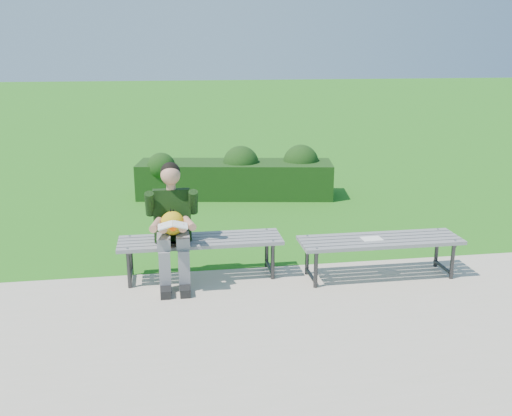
{
  "coord_description": "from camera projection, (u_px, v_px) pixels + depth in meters",
  "views": [
    {
      "loc": [
        -0.8,
        -6.16,
        2.51
      ],
      "look_at": [
        0.16,
        -0.11,
        0.78
      ],
      "focal_mm": 40.0,
      "sensor_mm": 36.0,
      "label": 1
    }
  ],
  "objects": [
    {
      "name": "paper_sheet",
      "position": [
        372.0,
        239.0,
        6.29
      ],
      "size": [
        0.23,
        0.17,
        0.01
      ],
      "color": "white",
      "rests_on": "bench_right"
    },
    {
      "name": "ground",
      "position": [
        241.0,
        270.0,
        6.66
      ],
      "size": [
        80.0,
        80.0,
        0.0
      ],
      "color": "#357725",
      "rests_on": "ground"
    },
    {
      "name": "bench_right",
      "position": [
        380.0,
        243.0,
        6.32
      ],
      "size": [
        1.8,
        0.5,
        0.46
      ],
      "color": "gray",
      "rests_on": "walkway"
    },
    {
      "name": "seated_boy",
      "position": [
        172.0,
        221.0,
        6.1
      ],
      "size": [
        0.56,
        0.76,
        1.31
      ],
      "color": "slate",
      "rests_on": "walkway"
    },
    {
      "name": "bench_left",
      "position": [
        201.0,
        243.0,
        6.32
      ],
      "size": [
        1.8,
        0.5,
        0.46
      ],
      "color": "gray",
      "rests_on": "walkway"
    },
    {
      "name": "walkway",
      "position": [
        267.0,
        343.0,
        4.99
      ],
      "size": [
        30.0,
        3.5,
        0.02
      ],
      "color": "#B4A895",
      "rests_on": "ground"
    },
    {
      "name": "hedge",
      "position": [
        239.0,
        175.0,
        9.89
      ],
      "size": [
        3.42,
        1.37,
        0.88
      ],
      "color": "#143E12",
      "rests_on": "ground"
    }
  ]
}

